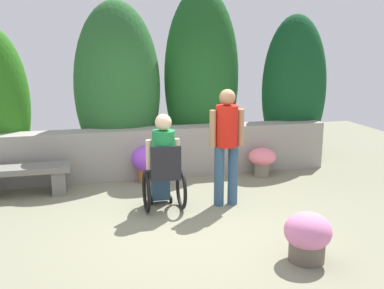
% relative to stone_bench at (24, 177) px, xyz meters
% --- Properties ---
extents(ground_plane, '(12.68, 12.68, 0.00)m').
position_rel_stone_bench_xyz_m(ground_plane, '(2.07, -1.63, -0.29)').
color(ground_plane, gray).
extents(stone_retaining_wall, '(6.06, 0.42, 0.83)m').
position_rel_stone_bench_xyz_m(stone_retaining_wall, '(2.07, 0.55, 0.13)').
color(stone_retaining_wall, gray).
rests_on(stone_retaining_wall, ground).
extents(hedge_backdrop, '(6.57, 1.12, 3.21)m').
position_rel_stone_bench_xyz_m(hedge_backdrop, '(2.32, 1.10, 1.17)').
color(hedge_backdrop, '#276818').
rests_on(hedge_backdrop, ground).
extents(stone_bench, '(1.36, 0.44, 0.45)m').
position_rel_stone_bench_xyz_m(stone_bench, '(0.00, 0.00, 0.00)').
color(stone_bench, slate).
rests_on(stone_bench, ground).
extents(person_in_wheelchair, '(0.53, 0.66, 1.33)m').
position_rel_stone_bench_xyz_m(person_in_wheelchair, '(1.92, -1.05, 0.33)').
color(person_in_wheelchair, black).
rests_on(person_in_wheelchair, ground).
extents(person_standing_companion, '(0.49, 0.30, 1.63)m').
position_rel_stone_bench_xyz_m(person_standing_companion, '(2.80, -1.09, 0.65)').
color(person_standing_companion, '#31516E').
rests_on(person_standing_companion, ground).
extents(flower_pot_purple_near, '(0.52, 0.52, 0.60)m').
position_rel_stone_bench_xyz_m(flower_pot_purple_near, '(1.89, 0.24, 0.05)').
color(flower_pot_purple_near, '#AA642E').
rests_on(flower_pot_purple_near, ground).
extents(flower_pot_terracotta_by_wall, '(0.47, 0.47, 0.48)m').
position_rel_stone_bench_xyz_m(flower_pot_terracotta_by_wall, '(3.84, 0.11, 0.00)').
color(flower_pot_terracotta_by_wall, gray).
rests_on(flower_pot_terracotta_by_wall, ground).
extents(flower_pot_red_accent, '(0.49, 0.49, 0.52)m').
position_rel_stone_bench_xyz_m(flower_pot_red_accent, '(3.12, -2.87, -0.02)').
color(flower_pot_red_accent, '#60554B').
rests_on(flower_pot_red_accent, ground).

